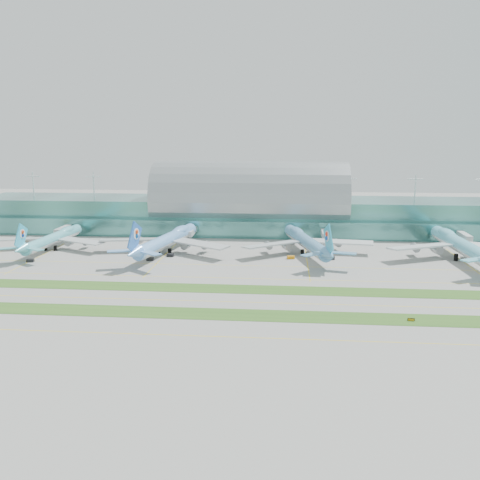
# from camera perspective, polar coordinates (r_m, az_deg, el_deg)

# --- Properties ---
(ground) EXTENTS (700.00, 700.00, 0.00)m
(ground) POSITION_cam_1_polar(r_m,az_deg,el_deg) (211.05, -1.29, -5.40)
(ground) COLOR gray
(ground) RESTS_ON ground
(terminal) EXTENTS (340.00, 69.10, 36.00)m
(terminal) POSITION_cam_1_polar(r_m,az_deg,el_deg) (333.55, 1.09, 3.42)
(terminal) COLOR #3D7A75
(terminal) RESTS_ON ground
(grass_strip_near) EXTENTS (420.00, 12.00, 0.08)m
(grass_strip_near) POSITION_cam_1_polar(r_m,az_deg,el_deg) (184.63, -2.23, -7.91)
(grass_strip_near) COLOR #2D591E
(grass_strip_near) RESTS_ON ground
(grass_strip_far) EXTENTS (420.00, 12.00, 0.08)m
(grass_strip_far) POSITION_cam_1_polar(r_m,az_deg,el_deg) (212.94, -1.23, -5.23)
(grass_strip_far) COLOR #2D591E
(grass_strip_far) RESTS_ON ground
(taxiline_a) EXTENTS (420.00, 0.35, 0.01)m
(taxiline_a) POSITION_cam_1_polar(r_m,az_deg,el_deg) (166.09, -3.10, -10.22)
(taxiline_a) COLOR yellow
(taxiline_a) RESTS_ON ground
(taxiline_b) EXTENTS (420.00, 0.35, 0.01)m
(taxiline_b) POSITION_cam_1_polar(r_m,az_deg,el_deg) (197.79, -1.73, -6.57)
(taxiline_b) COLOR yellow
(taxiline_b) RESTS_ON ground
(taxiline_c) EXTENTS (420.00, 0.35, 0.01)m
(taxiline_c) POSITION_cam_1_polar(r_m,az_deg,el_deg) (228.23, -0.80, -4.08)
(taxiline_c) COLOR yellow
(taxiline_c) RESTS_ON ground
(taxiline_d) EXTENTS (420.00, 0.35, 0.01)m
(taxiline_d) POSITION_cam_1_polar(r_m,az_deg,el_deg) (249.38, -0.30, -2.72)
(taxiline_d) COLOR yellow
(taxiline_d) RESTS_ON ground
(airliner_a) EXTENTS (61.10, 69.47, 19.11)m
(airliner_a) POSITION_cam_1_polar(r_m,az_deg,el_deg) (299.33, -19.27, 0.20)
(airliner_a) COLOR #5ABBC7
(airliner_a) RESTS_ON ground
(airliner_b) EXTENTS (69.62, 80.03, 22.17)m
(airliner_b) POSITION_cam_1_polar(r_m,az_deg,el_deg) (276.98, -7.75, 0.08)
(airliner_b) COLOR #6FABF4
(airliner_b) RESTS_ON ground
(airliner_c) EXTENTS (66.43, 76.72, 21.43)m
(airliner_c) POSITION_cam_1_polar(r_m,az_deg,el_deg) (274.03, 7.05, -0.08)
(airliner_c) COLOR #5A99C7
(airliner_c) RESTS_ON ground
(airliner_d) EXTENTS (74.35, 84.49, 23.25)m
(airliner_d) POSITION_cam_1_polar(r_m,az_deg,el_deg) (282.57, 22.43, -0.41)
(airliner_d) COLOR #65C6DF
(airliner_d) RESTS_ON ground
(gse_b) EXTENTS (3.77, 2.64, 1.43)m
(gse_b) POSITION_cam_1_polar(r_m,az_deg,el_deg) (274.58, -21.47, -2.05)
(gse_b) COLOR black
(gse_b) RESTS_ON ground
(gse_c) EXTENTS (3.68, 1.97, 1.62)m
(gse_c) POSITION_cam_1_polar(r_m,az_deg,el_deg) (261.60, -9.56, -2.02)
(gse_c) COLOR black
(gse_c) RESTS_ON ground
(gse_d) EXTENTS (3.68, 2.38, 1.53)m
(gse_d) POSITION_cam_1_polar(r_m,az_deg,el_deg) (268.58, -7.44, -1.61)
(gse_d) COLOR black
(gse_d) RESTS_ON ground
(gse_e) EXTENTS (3.89, 2.48, 1.47)m
(gse_e) POSITION_cam_1_polar(r_m,az_deg,el_deg) (262.89, 5.44, -1.86)
(gse_e) COLOR orange
(gse_e) RESTS_ON ground
(gse_f) EXTENTS (4.07, 1.86, 1.72)m
(gse_f) POSITION_cam_1_polar(r_m,az_deg,el_deg) (264.12, 9.64, -1.88)
(gse_f) COLOR black
(gse_f) RESTS_ON ground
(taxiway_sign_east) EXTENTS (2.35, 0.53, 0.99)m
(taxiway_sign_east) POSITION_cam_1_polar(r_m,az_deg,el_deg) (186.90, 17.79, -8.09)
(taxiway_sign_east) COLOR black
(taxiway_sign_east) RESTS_ON ground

